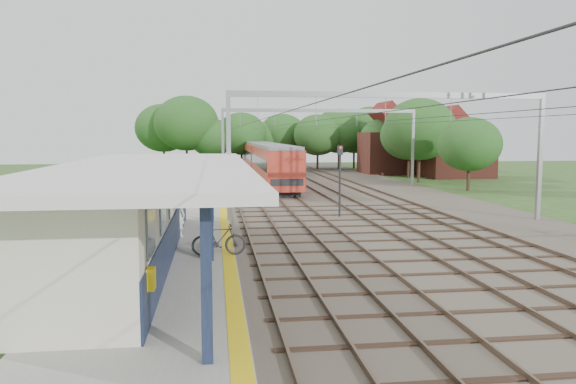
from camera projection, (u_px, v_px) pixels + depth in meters
ground at (435, 318)px, 14.78m from camera, size 160.00×160.00×0.00m
ballast_bed at (337, 194)px, 44.88m from camera, size 18.00×90.00×0.10m
platform at (179, 229)px, 27.61m from camera, size 5.00×52.00×0.35m
yellow_stripe at (225, 224)px, 27.88m from camera, size 0.45×52.00×0.01m
station_building at (127, 211)px, 20.33m from camera, size 3.41×18.00×3.40m
canopy at (155, 168)px, 19.32m from camera, size 6.40×20.00×3.44m
rail_tracks at (307, 193)px, 44.55m from camera, size 11.80×88.00×0.15m
catenary_system at (344, 124)px, 39.58m from camera, size 17.22×88.00×7.00m
tree_band at (290, 133)px, 71.11m from camera, size 31.72×30.88×8.82m
house_near at (456, 150)px, 62.55m from camera, size 7.00×6.12×7.89m
house_far at (395, 147)px, 67.80m from camera, size 8.00×6.12×8.66m
person at (177, 215)px, 24.44m from camera, size 0.80×0.66×1.89m
bicycle at (219, 239)px, 20.65m from camera, size 2.03×0.68×1.20m
train at (265, 160)px, 58.43m from camera, size 2.87×35.69×3.77m
signal_post at (340, 174)px, 31.92m from camera, size 0.31×0.28×4.16m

